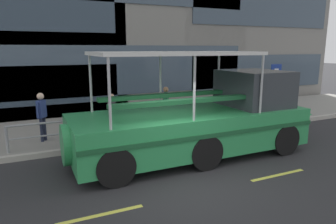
% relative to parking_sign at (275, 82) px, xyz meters
% --- Properties ---
extents(ground_plane, '(120.00, 120.00, 0.00)m').
position_rel_parking_sign_xyz_m(ground_plane, '(-6.81, -3.84, -1.86)').
color(ground_plane, '#2B2B2D').
extents(sidewalk, '(32.00, 4.80, 0.18)m').
position_rel_parking_sign_xyz_m(sidewalk, '(-6.81, 1.76, -1.77)').
color(sidewalk, gray).
rests_on(sidewalk, ground_plane).
extents(curb_edge, '(32.00, 0.18, 0.18)m').
position_rel_parking_sign_xyz_m(curb_edge, '(-6.81, -0.73, -1.77)').
color(curb_edge, '#B2ADA3').
rests_on(curb_edge, ground_plane).
extents(lane_centreline, '(25.80, 0.12, 0.01)m').
position_rel_parking_sign_xyz_m(lane_centreline, '(-6.81, -4.89, -1.86)').
color(lane_centreline, '#DBD64C').
rests_on(lane_centreline, ground_plane).
extents(curb_guardrail, '(10.40, 0.09, 0.87)m').
position_rel_parking_sign_xyz_m(curb_guardrail, '(-5.91, -0.39, -1.10)').
color(curb_guardrail, gray).
rests_on(curb_guardrail, sidewalk).
extents(parking_sign, '(0.60, 0.12, 2.48)m').
position_rel_parking_sign_xyz_m(parking_sign, '(0.00, 0.00, 0.00)').
color(parking_sign, '#4C4F54').
rests_on(parking_sign, sidewalk).
extents(duck_tour_boat, '(9.23, 2.65, 3.27)m').
position_rel_parking_sign_xyz_m(duck_tour_boat, '(-5.24, -2.53, -0.76)').
color(duck_tour_boat, '#2D9351').
rests_on(duck_tour_boat, ground_plane).
extents(pedestrian_near_bow, '(0.43, 0.21, 1.51)m').
position_rel_parking_sign_xyz_m(pedestrian_near_bow, '(-2.19, 0.40, -0.77)').
color(pedestrian_near_bow, '#47423D').
rests_on(pedestrian_near_bow, sidewalk).
extents(pedestrian_mid_left, '(0.32, 0.40, 1.64)m').
position_rel_parking_sign_xyz_m(pedestrian_mid_left, '(-5.21, 0.66, -0.69)').
color(pedestrian_mid_left, '#1E2338').
rests_on(pedestrian_mid_left, sidewalk).
extents(pedestrian_mid_right, '(0.37, 0.30, 1.52)m').
position_rel_parking_sign_xyz_m(pedestrian_mid_right, '(-7.54, 0.43, -0.76)').
color(pedestrian_mid_right, black).
rests_on(pedestrian_mid_right, sidewalk).
extents(pedestrian_near_stern, '(0.34, 0.40, 1.70)m').
position_rel_parking_sign_xyz_m(pedestrian_near_stern, '(-9.99, 0.49, -0.66)').
color(pedestrian_near_stern, '#1E2338').
rests_on(pedestrian_near_stern, sidewalk).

